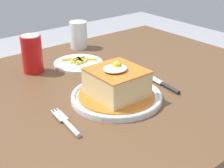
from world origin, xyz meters
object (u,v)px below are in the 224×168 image
soda_can (32,54)px  knife (165,85)px  main_plate (117,97)px  fork (68,124)px  side_plate_fries (79,63)px  drinking_glass (79,37)px

soda_can → knife: bearing=-54.3°
main_plate → knife: 0.17m
knife → soda_can: size_ratio=1.34×
fork → side_plate_fries: (0.24, 0.32, -0.00)m
main_plate → soda_can: bearing=105.2°
soda_can → main_plate: bearing=-74.8°
knife → drinking_glass: size_ratio=1.58×
main_plate → drinking_glass: bearing=69.3°
main_plate → fork: 0.18m
fork → main_plate: bearing=10.4°
main_plate → side_plate_fries: size_ratio=1.48×
main_plate → fork: (-0.18, -0.03, -0.00)m
fork → knife: size_ratio=0.86×
knife → main_plate: bearing=170.4°
fork → soda_can: (0.09, 0.36, 0.06)m
fork → drinking_glass: drinking_glass is taller
main_plate → soda_can: 0.34m
drinking_glass → side_plate_fries: drinking_glass is taller
fork → side_plate_fries: side_plate_fries is taller
main_plate → drinking_glass: drinking_glass is taller
knife → side_plate_fries: size_ratio=0.97×
main_plate → knife: (0.16, -0.03, -0.00)m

